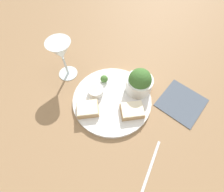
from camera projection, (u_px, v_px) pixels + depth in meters
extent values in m
plane|color=#93704C|center=(112.00, 101.00, 0.64)|extent=(4.00, 4.00, 0.00)
cylinder|color=white|center=(112.00, 100.00, 0.63)|extent=(0.28, 0.28, 0.01)
cylinder|color=white|center=(139.00, 84.00, 0.62)|extent=(0.09, 0.09, 0.06)
sphere|color=#3D6B2D|center=(140.00, 80.00, 0.60)|extent=(0.08, 0.08, 0.08)
cylinder|color=white|center=(96.00, 91.00, 0.63)|extent=(0.06, 0.06, 0.03)
cylinder|color=beige|center=(96.00, 90.00, 0.62)|extent=(0.05, 0.05, 0.01)
cube|color=tan|center=(132.00, 111.00, 0.59)|extent=(0.10, 0.09, 0.02)
cube|color=#F4E5C1|center=(132.00, 109.00, 0.58)|extent=(0.09, 0.09, 0.01)
cube|color=tan|center=(88.00, 109.00, 0.59)|extent=(0.09, 0.09, 0.02)
cube|color=#F4E5C1|center=(87.00, 108.00, 0.58)|extent=(0.09, 0.09, 0.01)
cylinder|color=silver|center=(68.00, 73.00, 0.70)|extent=(0.07, 0.07, 0.01)
cylinder|color=silver|center=(66.00, 66.00, 0.66)|extent=(0.01, 0.01, 0.08)
cone|color=silver|center=(60.00, 51.00, 0.59)|extent=(0.09, 0.09, 0.07)
sphere|color=#477533|center=(104.00, 79.00, 0.65)|extent=(0.03, 0.03, 0.03)
cube|color=#4C5666|center=(182.00, 102.00, 0.63)|extent=(0.15, 0.15, 0.01)
cube|color=silver|center=(149.00, 171.00, 0.51)|extent=(0.19, 0.07, 0.01)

